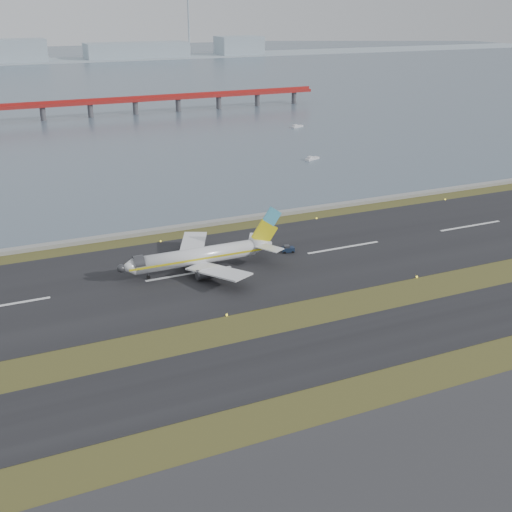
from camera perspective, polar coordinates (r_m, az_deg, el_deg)
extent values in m
plane|color=#384719|center=(118.30, -1.26, -6.86)|extent=(1000.00, 1000.00, 0.00)
cube|color=black|center=(108.78, 1.25, -9.59)|extent=(1000.00, 18.00, 0.10)
cube|color=black|center=(143.67, -5.95, -1.59)|extent=(1000.00, 45.00, 0.10)
cube|color=gray|center=(170.42, -9.18, 2.19)|extent=(1000.00, 2.50, 1.00)
cube|color=#4E6070|center=(560.16, -20.65, 14.54)|extent=(1400.00, 800.00, 1.30)
cube|color=#A21E1B|center=(354.46, -14.56, 13.04)|extent=(260.00, 5.00, 1.60)
cube|color=#A21E1B|center=(354.25, -14.59, 13.28)|extent=(260.00, 0.40, 1.40)
cylinder|color=#4C4C51|center=(355.11, -14.50, 12.32)|extent=(2.80, 2.80, 7.00)
cylinder|color=#4C4C51|center=(383.26, 0.11, 13.63)|extent=(2.80, 2.80, 7.00)
cube|color=#9AAAB6|center=(719.20, -21.77, 15.69)|extent=(1400.00, 80.00, 1.00)
cube|color=#9AAAB6|center=(719.05, -21.07, 16.66)|extent=(70.00, 35.00, 22.00)
cube|color=#9AAAB6|center=(739.79, -10.54, 17.55)|extent=(110.00, 35.00, 16.00)
cube|color=#9AAAB6|center=(777.66, -1.52, 18.21)|extent=(50.00, 35.00, 20.00)
cylinder|color=#9AAAB6|center=(755.56, -5.99, 19.53)|extent=(1.80, 1.80, 60.00)
cylinder|color=white|center=(143.93, -5.39, -0.04)|extent=(28.00, 3.80, 3.80)
cone|color=white|center=(140.14, -11.42, -1.01)|extent=(3.20, 3.80, 3.80)
cone|color=white|center=(149.38, 0.48, 1.00)|extent=(5.00, 3.80, 3.80)
cube|color=yellow|center=(142.23, -5.14, -0.30)|extent=(31.00, 0.06, 0.45)
cube|color=yellow|center=(145.62, -5.64, 0.21)|extent=(31.00, 0.06, 0.45)
cube|color=white|center=(137.45, -3.35, -1.37)|extent=(11.31, 15.89, 1.66)
cube|color=white|center=(152.35, -5.65, 0.91)|extent=(11.31, 15.89, 1.66)
cylinder|color=#35363A|center=(139.55, -4.36, -1.57)|extent=(4.20, 2.10, 2.10)
cylinder|color=#35363A|center=(150.07, -5.94, 0.08)|extent=(4.20, 2.10, 2.10)
cube|color=yellow|center=(148.70, 0.77, 2.10)|extent=(6.80, 0.35, 6.85)
cube|color=#47A7CA|center=(148.28, 1.44, 3.54)|extent=(4.85, 0.37, 4.90)
cube|color=white|center=(146.10, 1.21, 0.73)|extent=(5.64, 6.80, 0.22)
cube|color=white|center=(152.57, -0.01, 1.66)|extent=(5.64, 6.80, 0.22)
cylinder|color=black|center=(142.26, -9.53, -1.86)|extent=(0.80, 0.28, 0.80)
cylinder|color=black|center=(143.04, -4.41, -1.43)|extent=(1.00, 0.38, 1.00)
cylinder|color=black|center=(147.93, -5.16, -0.65)|extent=(1.00, 0.38, 1.00)
cube|color=#142037|center=(155.04, 2.87, 0.59)|extent=(3.24, 2.30, 1.10)
cube|color=#35363A|center=(154.70, 2.74, 0.83)|extent=(1.57, 1.64, 0.64)
cylinder|color=black|center=(154.35, 2.56, 0.30)|extent=(0.69, 0.42, 0.64)
cylinder|color=black|center=(155.67, 2.44, 0.49)|extent=(0.69, 0.42, 0.64)
cylinder|color=black|center=(154.78, 3.29, 0.34)|extent=(0.69, 0.42, 0.64)
cylinder|color=black|center=(156.11, 3.16, 0.54)|extent=(0.69, 0.42, 0.64)
cube|color=silver|center=(250.03, 5.02, 8.60)|extent=(6.77, 4.34, 0.83)
cube|color=silver|center=(248.81, 4.82, 8.72)|extent=(2.28, 2.07, 0.83)
cube|color=silver|center=(316.79, 3.68, 11.41)|extent=(7.00, 4.36, 0.86)
cube|color=silver|center=(315.59, 3.51, 11.51)|extent=(2.33, 2.11, 0.86)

